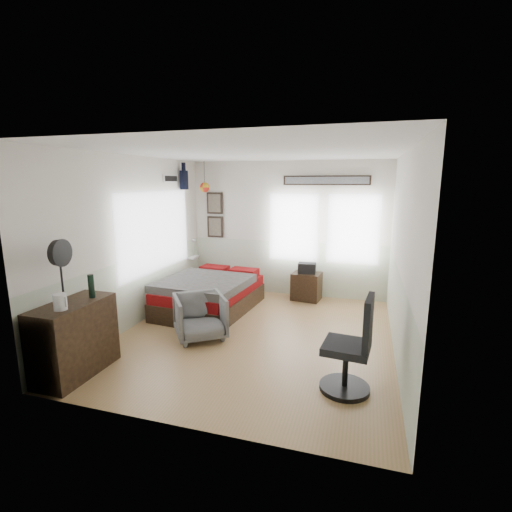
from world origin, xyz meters
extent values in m
cube|color=#9D7C49|center=(0.00, 0.00, -0.01)|extent=(4.00, 4.50, 0.01)
cube|color=beige|center=(0.00, 2.25, 1.35)|extent=(4.00, 0.02, 2.70)
cube|color=beige|center=(0.00, -2.25, 1.35)|extent=(4.00, 0.02, 2.70)
cube|color=beige|center=(-2.00, 0.00, 1.35)|extent=(0.02, 4.50, 2.70)
cube|color=beige|center=(2.00, 0.00, 1.35)|extent=(0.02, 4.50, 2.70)
cube|color=white|center=(0.00, 0.00, 2.70)|extent=(4.00, 4.50, 0.02)
cube|color=beige|center=(0.00, 2.24, 0.55)|extent=(4.00, 0.01, 1.10)
cube|color=beige|center=(-1.99, 0.00, 0.55)|extent=(0.01, 4.50, 1.10)
cube|color=beige|center=(1.99, 0.00, 0.55)|extent=(0.01, 4.50, 1.10)
cube|color=silver|center=(-1.96, 0.55, 1.45)|extent=(0.03, 2.20, 1.35)
cube|color=silver|center=(0.15, 2.21, 1.40)|extent=(0.95, 0.03, 1.30)
cube|color=silver|center=(1.30, 2.21, 1.40)|extent=(0.95, 0.03, 1.30)
cube|color=black|center=(-1.55, 2.21, 1.35)|extent=(0.35, 0.03, 0.45)
cube|color=black|center=(-1.55, 2.21, 1.85)|extent=(0.35, 0.03, 0.45)
cube|color=#7F7259|center=(-1.55, 2.20, 1.35)|extent=(0.27, 0.01, 0.37)
cube|color=#7F7259|center=(-1.55, 2.20, 1.85)|extent=(0.27, 0.01, 0.37)
cube|color=black|center=(0.75, 2.21, 2.32)|extent=(1.65, 0.03, 0.18)
cube|color=gray|center=(0.75, 2.20, 2.32)|extent=(1.58, 0.01, 0.13)
cube|color=white|center=(-1.97, 1.15, 2.35)|extent=(0.02, 0.48, 0.14)
sphere|color=red|center=(-1.65, 1.95, 2.18)|extent=(0.20, 0.20, 0.20)
cube|color=black|center=(-1.11, 0.87, 0.16)|extent=(1.54, 2.07, 0.31)
cube|color=maroon|center=(-1.11, 0.87, 0.40)|extent=(1.49, 2.02, 0.18)
cube|color=#5B5955|center=(-1.11, 0.66, 0.56)|extent=(1.55, 1.52, 0.14)
cube|color=maroon|center=(-1.43, 1.65, 0.56)|extent=(0.56, 0.38, 0.14)
cube|color=maroon|center=(-0.79, 1.65, 0.56)|extent=(0.56, 0.38, 0.14)
cube|color=black|center=(-1.74, -1.70, 0.45)|extent=(0.48, 1.00, 0.90)
imported|color=slate|center=(-0.76, -0.30, 0.33)|extent=(1.00, 1.00, 0.66)
cube|color=black|center=(0.47, 1.98, 0.27)|extent=(0.59, 0.49, 0.54)
cylinder|color=black|center=(1.40, -1.15, 0.03)|extent=(0.56, 0.56, 0.05)
cylinder|color=black|center=(1.40, -1.15, 0.27)|extent=(0.06, 0.06, 0.43)
cube|color=black|center=(1.40, -1.15, 0.51)|extent=(0.54, 0.54, 0.09)
cube|color=black|center=(1.61, -1.17, 0.83)|extent=(0.11, 0.45, 0.56)
cylinder|color=silver|center=(-1.66, -1.93, 0.99)|extent=(0.14, 0.14, 0.18)
cube|color=silver|center=(-1.58, -1.93, 1.00)|extent=(0.02, 0.02, 0.11)
cylinder|color=black|center=(-1.64, -1.46, 1.05)|extent=(0.07, 0.07, 0.29)
cylinder|color=black|center=(-1.76, -1.78, 1.20)|extent=(0.02, 0.02, 0.59)
cylinder|color=black|center=(-1.76, -1.78, 1.51)|extent=(0.08, 0.30, 0.30)
cylinder|color=black|center=(-1.72, -1.78, 1.51)|extent=(0.05, 0.32, 0.32)
cube|color=black|center=(0.47, 1.98, 0.64)|extent=(0.35, 0.24, 0.20)
camera|label=1|loc=(1.53, -5.06, 2.30)|focal=26.00mm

